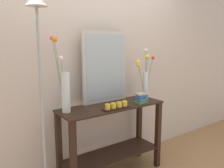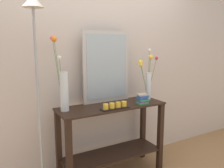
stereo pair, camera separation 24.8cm
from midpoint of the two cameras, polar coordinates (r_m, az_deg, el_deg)
name	(u,v)px [view 1 (the left image)]	position (r m, az deg, el deg)	size (l,w,h in m)	color
wall_back	(96,57)	(2.73, -6.67, 6.62)	(6.40, 0.08, 2.70)	beige
console_table	(112,133)	(2.64, -2.76, -12.08)	(1.21, 0.42, 0.84)	black
mirror_leaning	(105,67)	(2.62, -4.43, 4.26)	(0.59, 0.03, 0.82)	#B7B2AD
tall_vase_left	(64,87)	(2.30, -14.85, -0.65)	(0.13, 0.20, 0.75)	silver
vase_right	(145,78)	(2.81, 5.67, 1.60)	(0.23, 0.13, 0.61)	silver
candle_tray	(116,106)	(2.39, -1.88, -5.56)	(0.32, 0.09, 0.07)	black
book_stack	(142,98)	(2.62, 4.70, -3.63)	(0.14, 0.10, 0.11)	#388E56
floor_lamp	(40,70)	(2.07, -20.89, 3.21)	(0.24, 0.24, 1.91)	#9E9EA3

